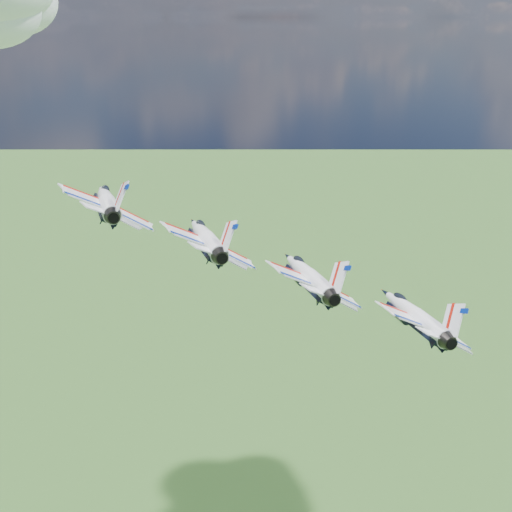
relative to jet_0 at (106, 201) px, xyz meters
name	(u,v)px	position (x,y,z in m)	size (l,w,h in m)	color
jet_0	(106,201)	(0.00, 0.00, 0.00)	(11.06, 16.38, 4.89)	white
jet_1	(205,237)	(9.38, -7.51, -3.68)	(11.06, 16.38, 4.89)	white
jet_2	(308,275)	(18.77, -15.01, -7.36)	(11.06, 16.38, 4.89)	silver
jet_3	(413,314)	(28.15, -22.52, -11.04)	(11.06, 16.38, 4.89)	white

